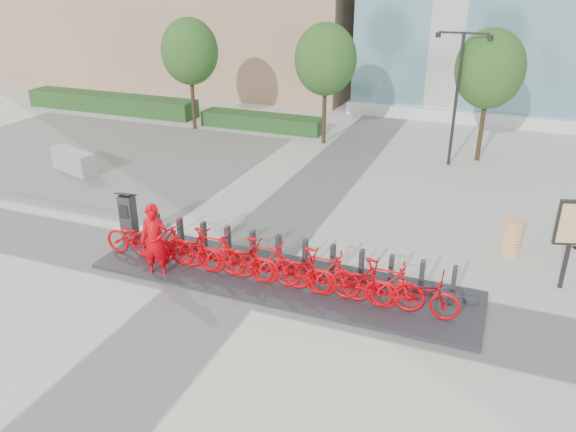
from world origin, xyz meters
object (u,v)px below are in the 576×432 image
at_px(construction_barrel, 512,237).
at_px(bike_0, 138,239).
at_px(map_sign, 573,227).
at_px(worker_red, 155,242).
at_px(jersey_barrier, 73,161).
at_px(kiosk, 128,217).

bearing_deg(construction_barrel, bike_0, -156.45).
relative_size(construction_barrel, map_sign, 0.41).
bearing_deg(bike_0, worker_red, -122.28).
distance_m(jersey_barrier, map_sign, 16.94).
distance_m(construction_barrel, jersey_barrier, 15.55).
height_order(construction_barrel, jersey_barrier, construction_barrel).
height_order(bike_0, worker_red, worker_red).
xyz_separation_m(kiosk, construction_barrel, (9.87, 3.26, -0.29)).
height_order(kiosk, map_sign, map_sign).
relative_size(bike_0, jersey_barrier, 0.90).
bearing_deg(map_sign, kiosk, 171.68).
xyz_separation_m(jersey_barrier, map_sign, (16.73, -2.39, 1.19)).
bearing_deg(map_sign, worker_red, -179.15).
distance_m(worker_red, jersey_barrier, 9.26).
xyz_separation_m(worker_red, map_sign, (9.33, 3.15, 0.65)).
relative_size(kiosk, map_sign, 0.61).
relative_size(bike_0, worker_red, 1.02).
relative_size(kiosk, construction_barrel, 1.49).
bearing_deg(construction_barrel, worker_red, -150.68).
xyz_separation_m(construction_barrel, jersey_barrier, (-15.52, 0.98, -0.07)).
height_order(worker_red, jersey_barrier, worker_red).
xyz_separation_m(bike_0, construction_barrel, (9.08, 3.96, -0.10)).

